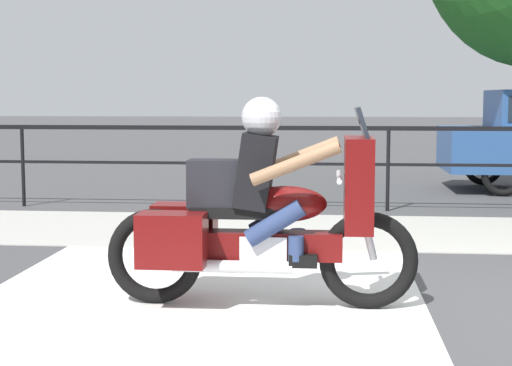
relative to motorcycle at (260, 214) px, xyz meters
name	(u,v)px	position (x,y,z in m)	size (l,w,h in m)	color
ground_plane	(438,313)	(1.28, -0.07, -0.68)	(120.00, 120.00, 0.00)	#424244
sidewalk_band	(398,232)	(1.28, 3.33, -0.68)	(44.00, 2.40, 0.01)	#A8A59E
crosswalk_band	(189,314)	(-0.48, -0.27, -0.68)	(3.40, 6.00, 0.01)	silver
fence_railing	(388,144)	(1.28, 5.04, 0.22)	(36.00, 0.05, 1.15)	black
motorcycle	(260,214)	(0.00, 0.00, 0.00)	(2.28, 0.76, 1.53)	black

